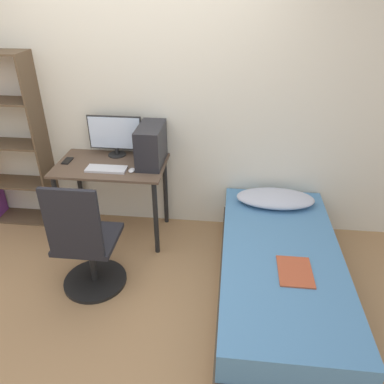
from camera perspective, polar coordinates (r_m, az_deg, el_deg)
The scene contains 12 objects.
ground_plane at distance 3.05m, azimuth -11.93°, elevation -18.31°, with size 14.00×14.00×0.00m, color #9E754C.
wall_back at distance 3.54m, azimuth -7.40°, elevation 13.41°, with size 8.00×0.05×2.50m.
desk at distance 3.54m, azimuth -12.05°, elevation 2.32°, with size 0.99×0.61×0.77m.
office_chair at distance 3.07m, azimuth -15.76°, elevation -8.50°, with size 0.52×0.52×1.02m.
bed at distance 3.10m, azimuth 13.12°, elevation -12.05°, with size 0.93×1.96×0.42m.
pillow at distance 3.52m, azimuth 12.58°, elevation -0.95°, with size 0.71×0.36×0.11m.
magazine at distance 2.81m, azimuth 15.43°, elevation -11.59°, with size 0.24×0.32×0.01m.
monitor at distance 3.59m, azimuth -11.64°, elevation 8.57°, with size 0.51×0.17×0.39m.
keyboard at distance 3.38m, azimuth -12.91°, elevation 3.44°, with size 0.36×0.14×0.02m.
pc_tower at distance 3.38m, azimuth -6.25°, elevation 7.14°, with size 0.21×0.43×0.35m.
mouse at distance 3.32m, azimuth -9.17°, elevation 3.29°, with size 0.06×0.09×0.02m.
phone at distance 3.65m, azimuth -18.45°, elevation 4.55°, with size 0.07×0.14×0.01m.
Camera 1 is at (0.81, -1.90, 2.24)m, focal length 35.00 mm.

